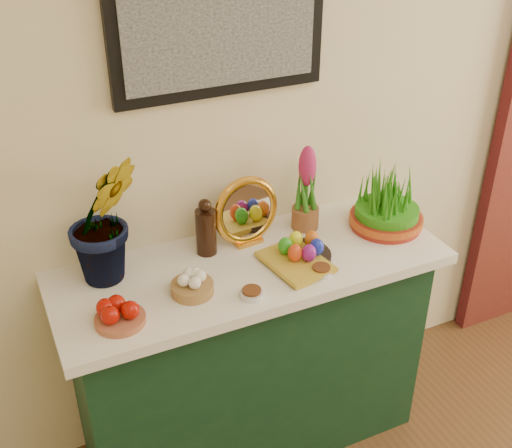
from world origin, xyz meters
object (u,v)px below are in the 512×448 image
at_px(sideboard, 251,360).
at_px(book, 274,270).
at_px(hyacinth_green, 102,200).
at_px(wheatgrass_sabzeh, 388,204).
at_px(mirror, 246,212).

bearing_deg(sideboard, book, -69.05).
xyz_separation_m(hyacinth_green, book, (0.50, -0.22, -0.28)).
bearing_deg(wheatgrass_sabzeh, mirror, 166.45).
height_order(sideboard, mirror, mirror).
height_order(mirror, wheatgrass_sabzeh, mirror).
bearing_deg(sideboard, wheatgrass_sabzeh, -0.15).
relative_size(sideboard, wheatgrass_sabzeh, 4.63).
height_order(mirror, book, mirror).
distance_m(sideboard, wheatgrass_sabzeh, 0.80).
relative_size(hyacinth_green, mirror, 2.25).
bearing_deg(hyacinth_green, sideboard, -17.40).
bearing_deg(mirror, sideboard, -108.89).
xyz_separation_m(sideboard, book, (0.04, -0.11, 0.48)).
bearing_deg(sideboard, mirror, 71.11).
xyz_separation_m(hyacinth_green, wheatgrass_sabzeh, (1.04, -0.12, -0.20)).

